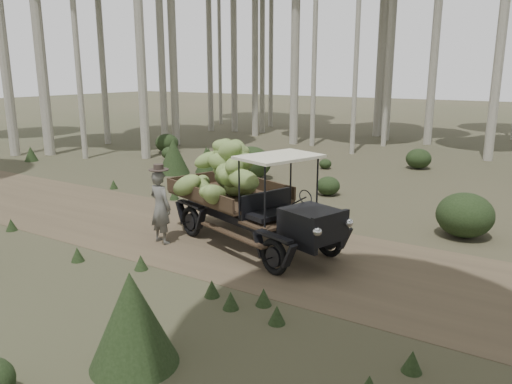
{
  "coord_description": "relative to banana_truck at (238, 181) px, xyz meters",
  "views": [
    {
      "loc": [
        7.19,
        -8.7,
        3.78
      ],
      "look_at": [
        1.63,
        0.12,
        1.22
      ],
      "focal_mm": 35.0,
      "sensor_mm": 36.0,
      "label": 1
    }
  ],
  "objects": [
    {
      "name": "ground",
      "position": [
        -1.1,
        -0.22,
        -1.38
      ],
      "size": [
        120.0,
        120.0,
        0.0
      ],
      "primitive_type": "plane",
      "color": "#473D2B",
      "rests_on": "ground"
    },
    {
      "name": "dirt_track",
      "position": [
        -1.1,
        -0.22,
        -1.38
      ],
      "size": [
        70.0,
        4.0,
        0.01
      ],
      "primitive_type": "cube",
      "color": "brown",
      "rests_on": "ground"
    },
    {
      "name": "undergrowth",
      "position": [
        -0.87,
        -2.36,
        -0.84
      ],
      "size": [
        23.21,
        23.61,
        1.37
      ],
      "color": "#233319",
      "rests_on": "ground"
    },
    {
      "name": "farmer",
      "position": [
        -1.36,
        -1.06,
        -0.54
      ],
      "size": [
        0.66,
        0.5,
        1.79
      ],
      "rotation": [
        0.0,
        0.0,
        2.99
      ],
      "color": "#57554F",
      "rests_on": "ground"
    },
    {
      "name": "banana_truck",
      "position": [
        0.0,
        0.0,
        0.0
      ],
      "size": [
        4.83,
        2.92,
        2.37
      ],
      "rotation": [
        0.0,
        0.0,
        -0.32
      ],
      "color": "black",
      "rests_on": "ground"
    }
  ]
}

